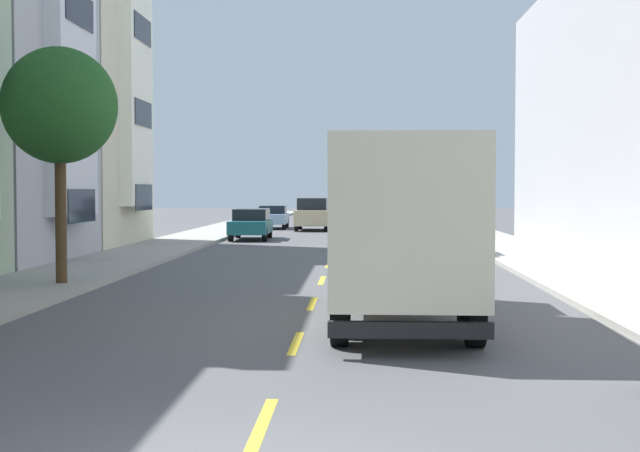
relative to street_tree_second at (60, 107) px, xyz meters
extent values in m
plane|color=#4C4C4F|center=(6.40, 15.24, -4.51)|extent=(160.00, 160.00, 0.00)
cube|color=#99968E|center=(-0.70, 13.24, -4.44)|extent=(3.20, 120.00, 0.14)
cube|color=#99968E|center=(13.50, 13.24, -4.44)|extent=(3.20, 120.00, 0.14)
cube|color=yellow|center=(6.40, -12.76, -4.51)|extent=(0.14, 2.20, 0.01)
cube|color=yellow|center=(6.40, -7.76, -4.51)|extent=(0.14, 2.20, 0.01)
cube|color=yellow|center=(6.40, -2.76, -4.51)|extent=(0.14, 2.20, 0.01)
cube|color=yellow|center=(6.40, 2.24, -4.51)|extent=(0.14, 2.20, 0.01)
cube|color=yellow|center=(6.40, 7.24, -4.51)|extent=(0.14, 2.20, 0.01)
cube|color=yellow|center=(6.40, 12.24, -4.51)|extent=(0.14, 2.20, 0.01)
cube|color=yellow|center=(6.40, 17.24, -4.51)|extent=(0.14, 2.20, 0.01)
cube|color=yellow|center=(6.40, 22.24, -4.51)|extent=(0.14, 2.20, 0.01)
cube|color=yellow|center=(6.40, 27.24, -4.51)|extent=(0.14, 2.20, 0.01)
cube|color=yellow|center=(6.40, 32.24, -4.51)|extent=(0.14, 2.20, 0.01)
cube|color=silver|center=(-2.02, 7.29, 1.26)|extent=(0.55, 3.79, 8.33)
cube|color=#1E232D|center=(-1.73, 7.29, -2.59)|extent=(0.04, 2.88, 1.10)
cube|color=#1E232D|center=(-1.73, 7.29, 0.62)|extent=(0.04, 2.88, 1.10)
cube|color=#1E232D|center=(-1.73, 7.29, 3.82)|extent=(0.04, 2.88, 1.10)
cube|color=white|center=(-2.02, 15.90, 1.85)|extent=(0.55, 3.79, 9.19)
cube|color=#1E232D|center=(-1.73, 15.90, -2.39)|extent=(0.04, 2.88, 1.10)
cube|color=#1E232D|center=(-1.73, 15.90, 1.14)|extent=(0.04, 2.88, 1.10)
cube|color=#1E232D|center=(-1.73, 15.90, 4.68)|extent=(0.04, 2.88, 1.10)
cylinder|color=#47331E|center=(0.00, 0.00, -2.71)|extent=(0.28, 0.28, 3.32)
ellipsoid|color=#1E4C1E|center=(0.00, 0.00, 0.03)|extent=(2.83, 2.83, 2.88)
cube|color=beige|center=(8.19, -6.32, -2.52)|extent=(2.46, 5.70, 2.66)
cube|color=beige|center=(8.23, -2.34, -2.75)|extent=(2.32, 1.92, 2.20)
cube|color=black|center=(8.24, -1.44, -2.27)|extent=(2.02, 0.10, 0.97)
cube|color=black|center=(8.16, -9.08, -4.08)|extent=(2.40, 0.19, 0.24)
cylinder|color=black|center=(9.29, -2.30, -4.03)|extent=(0.29, 0.96, 0.96)
cylinder|color=black|center=(7.17, -2.28, -4.03)|extent=(0.29, 0.96, 0.96)
cylinder|color=black|center=(9.23, -7.97, -4.03)|extent=(0.29, 0.96, 0.96)
cylinder|color=black|center=(7.11, -7.95, -4.03)|extent=(0.29, 0.96, 0.96)
cylinder|color=black|center=(9.24, -6.87, -4.03)|extent=(0.29, 0.96, 0.96)
cylinder|color=black|center=(7.12, -6.85, -4.03)|extent=(0.29, 0.96, 0.96)
cube|color=#7A9EC6|center=(1.99, 34.19, -3.88)|extent=(1.90, 4.54, 0.60)
cube|color=black|center=(1.98, 34.42, -3.33)|extent=(1.63, 2.20, 0.50)
cylinder|color=black|center=(1.23, 32.65, -4.18)|extent=(0.24, 0.66, 0.66)
cylinder|color=black|center=(2.81, 32.68, -4.18)|extent=(0.24, 0.66, 0.66)
cylinder|color=black|center=(1.16, 35.70, -4.18)|extent=(0.24, 0.66, 0.66)
cylinder|color=black|center=(2.74, 35.74, -4.18)|extent=(0.24, 0.66, 0.66)
cube|color=orange|center=(10.61, 32.22, -3.88)|extent=(1.90, 4.54, 0.60)
cube|color=black|center=(10.61, 31.99, -3.33)|extent=(1.63, 2.20, 0.50)
cylinder|color=black|center=(11.44, 33.73, -4.18)|extent=(0.24, 0.66, 0.66)
cylinder|color=black|center=(9.86, 33.77, -4.18)|extent=(0.24, 0.66, 0.66)
cylinder|color=black|center=(11.37, 30.67, -4.18)|extent=(0.24, 0.66, 0.66)
cylinder|color=black|center=(9.79, 30.71, -4.18)|extent=(0.24, 0.66, 0.66)
cube|color=#333338|center=(10.70, 20.83, -3.87)|extent=(1.93, 4.74, 0.62)
cube|color=black|center=(10.71, 20.46, -3.29)|extent=(1.67, 2.86, 0.55)
cylinder|color=black|center=(11.46, 22.45, -4.18)|extent=(0.24, 0.67, 0.66)
cylinder|color=black|center=(9.86, 22.41, -4.18)|extent=(0.24, 0.67, 0.66)
cylinder|color=black|center=(11.54, 19.25, -4.18)|extent=(0.24, 0.67, 0.66)
cylinder|color=black|center=(9.94, 19.22, -4.18)|extent=(0.24, 0.67, 0.66)
cube|color=#195B60|center=(2.10, 21.85, -3.87)|extent=(1.93, 4.74, 0.62)
cube|color=black|center=(2.09, 22.23, -3.29)|extent=(1.67, 2.86, 0.55)
cylinder|color=black|center=(1.34, 20.23, -4.18)|extent=(0.24, 0.67, 0.66)
cylinder|color=black|center=(2.94, 20.27, -4.18)|extent=(0.24, 0.67, 0.66)
cylinder|color=black|center=(1.26, 23.43, -4.18)|extent=(0.24, 0.67, 0.66)
cylinder|color=black|center=(2.86, 23.47, -4.18)|extent=(0.24, 0.67, 0.66)
cube|color=silver|center=(10.78, 11.41, -3.88)|extent=(1.87, 4.53, 0.60)
cube|color=black|center=(10.78, 11.19, -3.33)|extent=(1.62, 2.18, 0.50)
cylinder|color=black|center=(11.60, 12.93, -4.18)|extent=(0.23, 0.66, 0.66)
cylinder|color=black|center=(10.02, 12.96, -4.18)|extent=(0.23, 0.66, 0.66)
cylinder|color=black|center=(11.55, 9.87, -4.18)|extent=(0.23, 0.66, 0.66)
cylinder|color=black|center=(9.97, 9.90, -4.18)|extent=(0.23, 0.66, 0.66)
cube|color=tan|center=(4.60, 31.94, -3.73)|extent=(1.95, 4.80, 0.90)
cube|color=black|center=(4.60, 31.94, -2.93)|extent=(1.72, 2.78, 0.70)
cylinder|color=black|center=(3.74, 30.31, -4.18)|extent=(0.22, 0.66, 0.66)
cylinder|color=black|center=(5.46, 30.31, -4.18)|extent=(0.22, 0.66, 0.66)
cylinder|color=black|center=(3.74, 33.58, -4.18)|extent=(0.22, 0.66, 0.66)
cylinder|color=black|center=(5.47, 33.58, -4.18)|extent=(0.22, 0.66, 0.66)
camera|label=1|loc=(7.43, -22.20, -2.03)|focal=50.97mm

